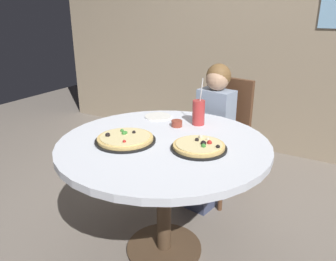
{
  "coord_description": "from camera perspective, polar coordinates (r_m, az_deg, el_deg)",
  "views": [
    {
      "loc": [
        0.9,
        -1.5,
        1.47
      ],
      "look_at": [
        0.0,
        0.05,
        0.8
      ],
      "focal_mm": 35.58,
      "sensor_mm": 36.0,
      "label": 1
    }
  ],
  "objects": [
    {
      "name": "sauce_bowl",
      "position": [
        2.12,
        1.51,
        1.21
      ],
      "size": [
        0.07,
        0.07,
        0.04
      ],
      "primitive_type": "cylinder",
      "color": "brown",
      "rests_on": "dining_table"
    },
    {
      "name": "ground_plane",
      "position": [
        2.28,
        -0.67,
        -19.58
      ],
      "size": [
        8.0,
        8.0,
        0.0
      ],
      "primitive_type": "plane",
      "color": "slate"
    },
    {
      "name": "pizza_cheese",
      "position": [
        1.79,
        5.36,
        -2.71
      ],
      "size": [
        0.3,
        0.3,
        0.05
      ],
      "color": "black",
      "rests_on": "dining_table"
    },
    {
      "name": "pizza_veggie",
      "position": [
        1.9,
        -7.34,
        -1.44
      ],
      "size": [
        0.34,
        0.34,
        0.05
      ],
      "color": "black",
      "rests_on": "dining_table"
    },
    {
      "name": "wall_with_window",
      "position": [
        3.58,
        16.71,
        19.35
      ],
      "size": [
        5.2,
        0.13,
        2.9
      ],
      "color": "gray",
      "rests_on": "ground_plane"
    },
    {
      "name": "soda_cup",
      "position": [
        2.15,
        5.25,
        3.1
      ],
      "size": [
        0.08,
        0.08,
        0.31
      ],
      "color": "#B73333",
      "rests_on": "dining_table"
    },
    {
      "name": "plate_small",
      "position": [
        2.3,
        -1.74,
        2.41
      ],
      "size": [
        0.18,
        0.18,
        0.01
      ],
      "primitive_type": "cylinder",
      "color": "white",
      "rests_on": "dining_table"
    },
    {
      "name": "chair_wooden",
      "position": [
        2.7,
        9.13,
        -0.14
      ],
      "size": [
        0.46,
        0.46,
        0.95
      ],
      "color": "brown",
      "rests_on": "ground_plane"
    },
    {
      "name": "dining_table",
      "position": [
        1.93,
        -0.75,
        -4.58
      ],
      "size": [
        1.21,
        1.21,
        0.75
      ],
      "color": "silver",
      "rests_on": "ground_plane"
    },
    {
      "name": "diner_child",
      "position": [
        2.57,
        7.07,
        -2.22
      ],
      "size": [
        0.31,
        0.43,
        1.08
      ],
      "color": "#3F4766",
      "rests_on": "ground_plane"
    }
  ]
}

